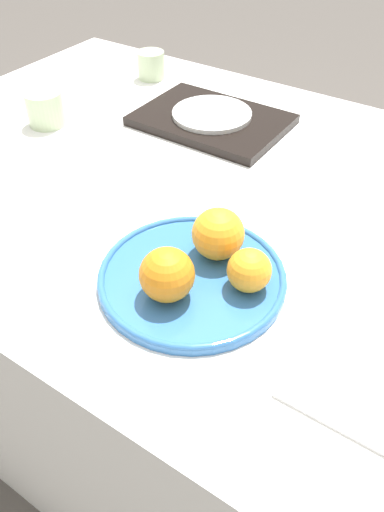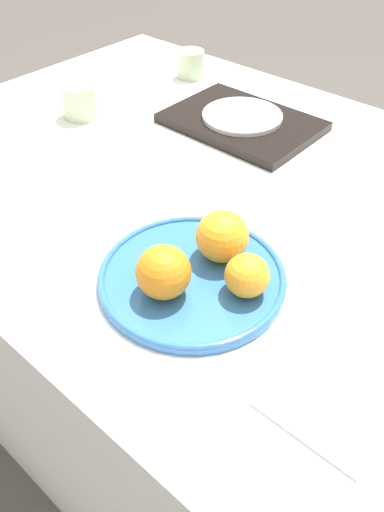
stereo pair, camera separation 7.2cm
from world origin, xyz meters
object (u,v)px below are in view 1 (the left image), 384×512
(serving_tray, at_px, (212,120))
(side_plate, at_px, (212,114))
(orange_0, at_px, (167,275))
(cup_1, at_px, (151,65))
(cup_0, at_px, (45,109))
(orange_2, at_px, (249,270))
(fruit_platter, at_px, (192,276))
(napkin, at_px, (347,384))
(orange_1, at_px, (218,234))

(serving_tray, relative_size, side_plate, 1.83)
(orange_0, xyz_separation_m, cup_1, (-0.51, 0.64, -0.02))
(cup_0, bearing_deg, orange_0, -28.28)
(cup_0, distance_m, cup_1, 0.34)
(serving_tray, bearing_deg, cup_0, -146.48)
(orange_0, distance_m, orange_2, 0.12)
(side_plate, distance_m, cup_1, 0.30)
(fruit_platter, xyz_separation_m, orange_2, (0.08, 0.02, 0.04))
(side_plate, xyz_separation_m, cup_0, (-0.31, -0.21, 0.01))
(orange_2, height_order, side_plate, orange_2)
(orange_2, distance_m, napkin, 0.20)
(serving_tray, distance_m, napkin, 0.71)
(cup_0, bearing_deg, cup_1, 83.73)
(orange_0, relative_size, orange_2, 1.22)
(fruit_platter, relative_size, orange_1, 3.50)
(orange_1, bearing_deg, side_plate, 123.02)
(orange_1, relative_size, cup_0, 0.97)
(cup_0, bearing_deg, fruit_platter, -23.56)
(serving_tray, relative_size, napkin, 2.32)
(cup_1, distance_m, napkin, 1.00)
(orange_2, bearing_deg, cup_0, 161.16)
(cup_1, bearing_deg, orange_2, -42.99)
(orange_1, relative_size, cup_1, 1.14)
(cup_0, height_order, cup_1, cup_0)
(fruit_platter, xyz_separation_m, orange_0, (-0.01, -0.05, 0.04))
(orange_2, xyz_separation_m, napkin, (0.18, -0.07, -0.04))
(fruit_platter, bearing_deg, orange_1, 83.74)
(cup_1, relative_size, napkin, 0.50)
(orange_0, xyz_separation_m, side_plate, (-0.24, 0.50, -0.03))
(orange_1, distance_m, cup_0, 0.59)
(orange_0, relative_size, serving_tray, 0.24)
(orange_0, height_order, side_plate, orange_0)
(orange_0, xyz_separation_m, serving_tray, (-0.24, 0.50, -0.04))
(orange_0, distance_m, cup_1, 0.81)
(fruit_platter, height_order, napkin, fruit_platter)
(orange_1, xyz_separation_m, orange_2, (0.07, -0.04, -0.01))
(serving_tray, bearing_deg, orange_0, -64.60)
(fruit_platter, bearing_deg, napkin, -10.33)
(fruit_platter, relative_size, cup_0, 3.41)
(fruit_platter, relative_size, cup_1, 4.00)
(fruit_platter, distance_m, orange_1, 0.08)
(orange_2, distance_m, serving_tray, 0.53)
(orange_0, height_order, serving_tray, orange_0)
(serving_tray, distance_m, side_plate, 0.02)
(side_plate, xyz_separation_m, napkin, (0.51, -0.49, -0.02))
(orange_2, xyz_separation_m, cup_0, (-0.63, 0.22, -0.01))
(orange_0, relative_size, napkin, 0.56)
(side_plate, xyz_separation_m, cup_1, (-0.27, 0.14, 0.01))
(side_plate, height_order, cup_1, cup_1)
(side_plate, bearing_deg, orange_2, -52.41)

